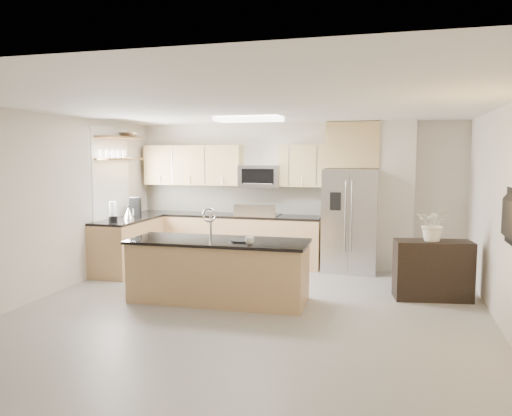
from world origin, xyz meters
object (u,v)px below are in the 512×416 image
(platter, at_px, (241,240))
(flower_vase, at_px, (435,215))
(refrigerator, at_px, (350,220))
(television, at_px, (508,219))
(island, at_px, (219,270))
(blender, at_px, (113,213))
(bowl, at_px, (128,134))
(kettle, at_px, (129,213))
(credenza, at_px, (433,270))
(range, at_px, (259,239))
(coffee_maker, at_px, (135,207))
(microwave, at_px, (260,176))
(cup, at_px, (250,240))

(platter, xyz_separation_m, flower_vase, (2.53, 0.82, 0.34))
(refrigerator, bearing_deg, television, -58.96)
(refrigerator, bearing_deg, flower_vase, -49.98)
(island, relative_size, blender, 7.38)
(refrigerator, height_order, bowl, bowl)
(platter, relative_size, blender, 0.98)
(bowl, height_order, television, bowl)
(kettle, relative_size, bowl, 0.57)
(island, bearing_deg, credenza, 15.20)
(blender, bearing_deg, range, 36.21)
(coffee_maker, bearing_deg, credenza, -8.62)
(kettle, bearing_deg, television, -20.05)
(refrigerator, distance_m, television, 3.62)
(flower_vase, distance_m, television, 1.69)
(platter, bearing_deg, television, -13.58)
(blender, distance_m, kettle, 0.42)
(credenza, xyz_separation_m, television, (0.59, -1.62, 0.94))
(kettle, bearing_deg, island, -31.23)
(range, relative_size, microwave, 1.50)
(flower_vase, bearing_deg, platter, -161.93)
(microwave, distance_m, bowl, 2.50)
(microwave, relative_size, credenza, 0.73)
(credenza, bearing_deg, kettle, 166.24)
(platter, bearing_deg, flower_vase, 18.07)
(credenza, bearing_deg, bowl, 161.60)
(microwave, height_order, blender, microwave)
(island, height_order, flower_vase, flower_vase)
(credenza, xyz_separation_m, kettle, (-4.95, 0.40, 0.61))
(cup, bearing_deg, credenza, 24.27)
(range, xyz_separation_m, microwave, (0.00, 0.12, 1.16))
(blender, bearing_deg, credenza, 0.18)
(coffee_maker, distance_m, flower_vase, 5.08)
(range, xyz_separation_m, television, (3.51, -3.12, 0.88))
(bowl, xyz_separation_m, flower_vase, (5.17, -0.89, -1.19))
(kettle, xyz_separation_m, flower_vase, (4.94, -0.44, 0.17))
(blender, height_order, bowl, bowl)
(island, xyz_separation_m, blender, (-2.14, 0.85, 0.64))
(credenza, distance_m, bowl, 5.60)
(flower_vase, bearing_deg, range, 152.12)
(flower_vase, bearing_deg, refrigerator, 130.02)
(kettle, height_order, flower_vase, flower_vase)
(range, xyz_separation_m, island, (0.06, -2.37, -0.04))
(blender, bearing_deg, microwave, 38.38)
(microwave, relative_size, platter, 2.29)
(refrigerator, bearing_deg, bowl, -171.12)
(refrigerator, height_order, platter, refrigerator)
(microwave, bearing_deg, island, -88.62)
(platter, bearing_deg, range, 99.38)
(microwave, xyz_separation_m, television, (3.51, -3.24, -0.28))
(range, xyz_separation_m, bowl, (-2.25, -0.66, 1.92))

